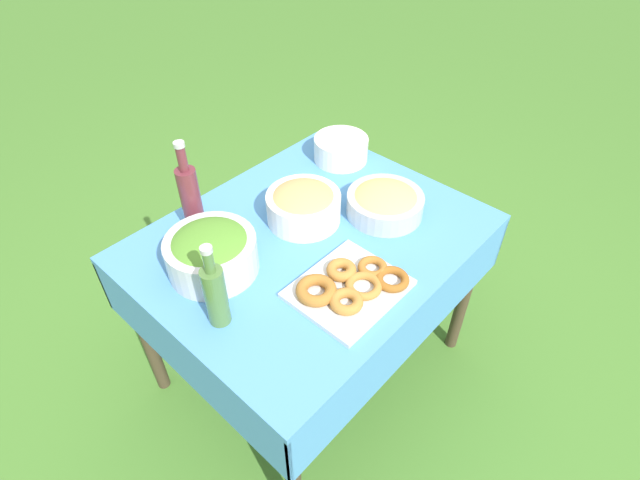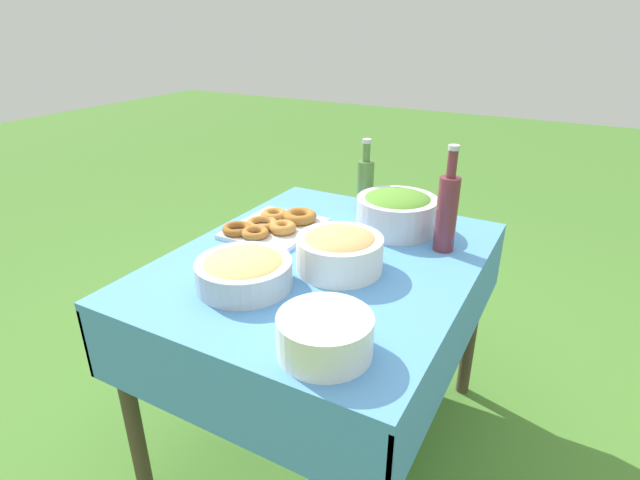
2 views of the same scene
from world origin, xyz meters
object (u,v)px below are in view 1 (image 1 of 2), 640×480
(plate_stack, at_px, (341,149))
(olive_oil_bottle, at_px, (215,294))
(wine_bottle, at_px, (191,198))
(pasta_bowl, at_px, (385,202))
(salad_bowl, at_px, (211,252))
(bread_bowl, at_px, (304,205))
(donut_platter, at_px, (349,286))

(plate_stack, distance_m, olive_oil_bottle, 0.91)
(wine_bottle, bearing_deg, olive_oil_bottle, -118.14)
(pasta_bowl, bearing_deg, salad_bowl, 158.79)
(wine_bottle, bearing_deg, salad_bowl, -112.28)
(olive_oil_bottle, xyz_separation_m, wine_bottle, (0.20, 0.37, 0.02))
(olive_oil_bottle, xyz_separation_m, bread_bowl, (0.48, 0.14, -0.05))
(donut_platter, bearing_deg, bread_bowl, 65.46)
(plate_stack, height_order, olive_oil_bottle, olive_oil_bottle)
(salad_bowl, height_order, donut_platter, salad_bowl)
(donut_platter, relative_size, plate_stack, 1.56)
(pasta_bowl, height_order, donut_platter, pasta_bowl)
(pasta_bowl, relative_size, bread_bowl, 1.05)
(olive_oil_bottle, distance_m, bread_bowl, 0.50)
(donut_platter, distance_m, bread_bowl, 0.37)
(pasta_bowl, xyz_separation_m, bread_bowl, (-0.22, 0.19, 0.02))
(wine_bottle, bearing_deg, pasta_bowl, -39.79)
(salad_bowl, relative_size, olive_oil_bottle, 1.00)
(salad_bowl, distance_m, bread_bowl, 0.37)
(olive_oil_bottle, bearing_deg, bread_bowl, 15.63)
(pasta_bowl, xyz_separation_m, donut_platter, (-0.37, -0.15, -0.03))
(plate_stack, xyz_separation_m, wine_bottle, (-0.67, 0.08, 0.09))
(salad_bowl, height_order, olive_oil_bottle, olive_oil_bottle)
(salad_bowl, xyz_separation_m, wine_bottle, (0.08, 0.19, 0.06))
(wine_bottle, bearing_deg, donut_platter, -76.67)
(salad_bowl, bearing_deg, plate_stack, 8.86)
(donut_platter, distance_m, olive_oil_bottle, 0.40)
(olive_oil_bottle, height_order, bread_bowl, olive_oil_bottle)
(wine_bottle, xyz_separation_m, bread_bowl, (0.29, -0.23, -0.07))
(pasta_bowl, distance_m, plate_stack, 0.38)
(plate_stack, height_order, wine_bottle, wine_bottle)
(bread_bowl, bearing_deg, wine_bottle, 141.00)
(salad_bowl, xyz_separation_m, bread_bowl, (0.37, -0.04, -0.01))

